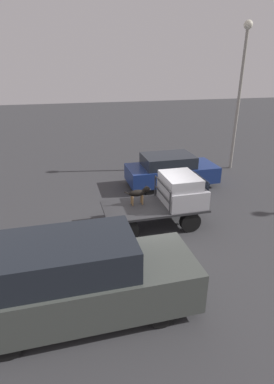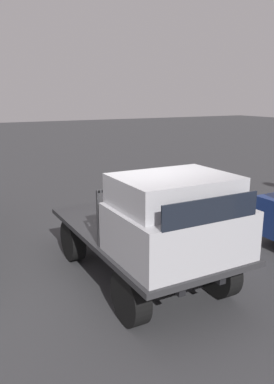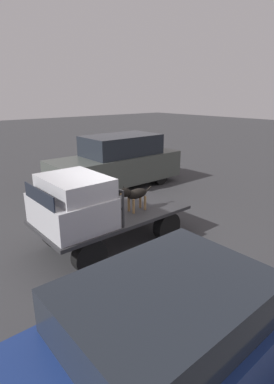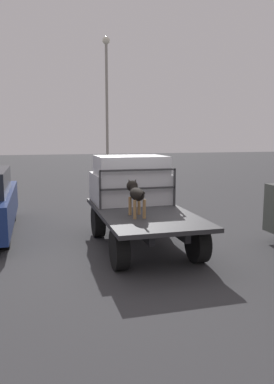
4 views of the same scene
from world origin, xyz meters
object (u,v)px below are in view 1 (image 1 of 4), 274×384
object	(u,v)px
flatbed_truck	(153,211)
parked_sedan	(171,170)
light_pole_near	(241,81)
parked_pickup_far	(80,279)
dog	(140,193)

from	to	relation	value
flatbed_truck	parked_sedan	xyz separation A→B (m)	(1.98, 3.59, 0.22)
flatbed_truck	light_pole_near	distance (m)	9.23
parked_sedan	light_pole_near	size ratio (longest dim) A/B	0.57
parked_pickup_far	light_pole_near	distance (m)	13.41
flatbed_truck	light_pole_near	bearing A→B (deg)	40.16
parked_pickup_far	light_pole_near	xyz separation A→B (m)	(9.20, 9.01, 3.73)
flatbed_truck	dog	distance (m)	0.85
parked_sedan	light_pole_near	world-z (taller)	light_pole_near
light_pole_near	parked_pickup_far	bearing A→B (deg)	-135.61
parked_sedan	light_pole_near	xyz separation A→B (m)	(4.32, 1.72, 3.93)
dog	parked_pickup_far	world-z (taller)	parked_pickup_far
dog	parked_pickup_far	size ratio (longest dim) A/B	0.19
parked_sedan	flatbed_truck	bearing A→B (deg)	-119.39
parked_pickup_far	flatbed_truck	bearing A→B (deg)	52.83
dog	parked_pickup_far	xyz separation A→B (m)	(-2.45, -3.96, -0.24)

